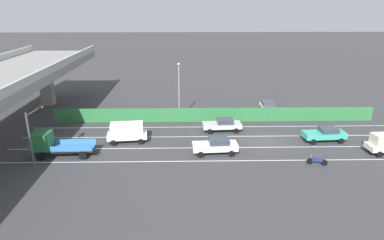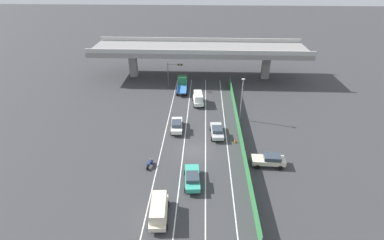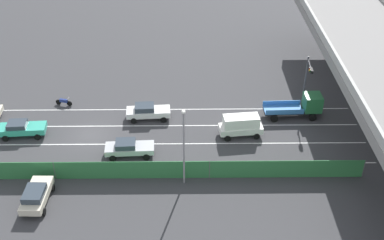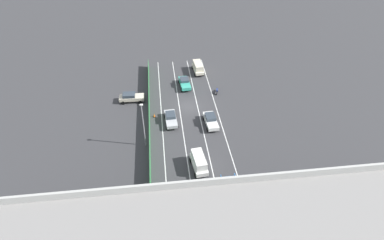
% 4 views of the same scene
% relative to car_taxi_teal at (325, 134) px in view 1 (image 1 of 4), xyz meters
% --- Properties ---
extents(ground_plane, '(300.00, 300.00, 0.00)m').
position_rel_car_taxi_teal_xyz_m(ground_plane, '(0.02, 6.93, -0.88)').
color(ground_plane, '#38383A').
extents(lane_line_left_edge, '(0.14, 45.93, 0.01)m').
position_rel_car_taxi_teal_xyz_m(lane_line_left_edge, '(-4.90, 11.89, -0.88)').
color(lane_line_left_edge, silver).
rests_on(lane_line_left_edge, ground).
extents(lane_line_mid_left, '(0.14, 45.93, 0.01)m').
position_rel_car_taxi_teal_xyz_m(lane_line_mid_left, '(-1.62, 11.89, -0.88)').
color(lane_line_mid_left, silver).
rests_on(lane_line_mid_left, ground).
extents(lane_line_mid_right, '(0.14, 45.93, 0.01)m').
position_rel_car_taxi_teal_xyz_m(lane_line_mid_right, '(1.65, 11.89, -0.88)').
color(lane_line_mid_right, silver).
rests_on(lane_line_mid_right, ground).
extents(lane_line_right_edge, '(0.14, 45.93, 0.01)m').
position_rel_car_taxi_teal_xyz_m(lane_line_right_edge, '(4.93, 11.89, -0.88)').
color(lane_line_right_edge, silver).
rests_on(lane_line_right_edge, ground).
extents(green_fence, '(0.10, 42.03, 1.88)m').
position_rel_car_taxi_teal_xyz_m(green_fence, '(6.98, 11.89, 0.06)').
color(green_fence, '#2D753D').
rests_on(green_fence, ground).
extents(car_taxi_teal, '(2.29, 4.81, 1.59)m').
position_rel_car_taxi_teal_xyz_m(car_taxi_teal, '(0.00, 0.00, 0.00)').
color(car_taxi_teal, teal).
rests_on(car_taxi_teal, ground).
extents(car_sedan_silver, '(2.20, 4.78, 1.57)m').
position_rel_car_taxi_teal_xyz_m(car_sedan_silver, '(3.44, 11.25, -0.02)').
color(car_sedan_silver, '#B7BABC').
rests_on(car_sedan_silver, ground).
extents(car_van_white, '(2.32, 4.54, 2.27)m').
position_rel_car_taxi_teal_xyz_m(car_van_white, '(0.21, 22.34, 0.39)').
color(car_van_white, silver).
rests_on(car_van_white, ground).
extents(car_sedan_white, '(2.24, 4.76, 1.68)m').
position_rel_car_taxi_teal_xyz_m(car_sedan_white, '(-3.08, 12.64, 0.04)').
color(car_sedan_white, white).
rests_on(car_sedan_white, ground).
extents(flatbed_truck_blue, '(2.38, 6.14, 2.58)m').
position_rel_car_taxi_teal_xyz_m(flatbed_truck_blue, '(-3.39, 29.36, 0.44)').
color(flatbed_truck_blue, black).
rests_on(flatbed_truck_blue, ground).
extents(motorcycle, '(0.72, 1.92, 0.93)m').
position_rel_car_taxi_teal_xyz_m(motorcycle, '(-5.94, 3.03, -0.42)').
color(motorcycle, black).
rests_on(motorcycle, ground).
extents(parked_sedan_cream, '(4.51, 2.16, 1.67)m').
position_rel_car_taxi_teal_xyz_m(parked_sedan_cream, '(10.25, 4.07, 0.05)').
color(parked_sedan_cream, beige).
rests_on(parked_sedan_cream, ground).
extents(traffic_light, '(3.23, 0.58, 5.66)m').
position_rel_car_taxi_teal_xyz_m(traffic_light, '(-5.39, 29.93, 3.10)').
color(traffic_light, '#47474C').
rests_on(traffic_light, ground).
extents(street_lamp, '(0.60, 0.36, 7.67)m').
position_rel_car_taxi_teal_xyz_m(street_lamp, '(7.64, 16.59, 3.73)').
color(street_lamp, gray).
rests_on(street_lamp, ground).
extents(traffic_cone, '(0.47, 0.47, 0.71)m').
position_rel_car_taxi_teal_xyz_m(traffic_cone, '(6.19, 9.38, -0.55)').
color(traffic_cone, orange).
rests_on(traffic_cone, ground).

